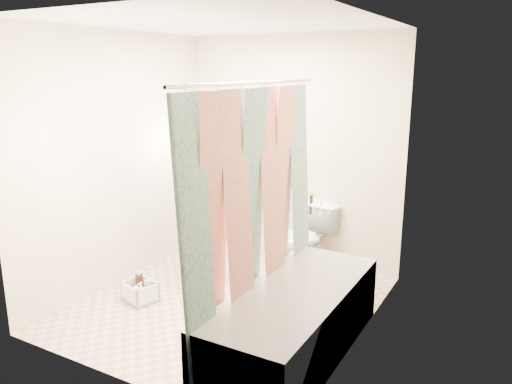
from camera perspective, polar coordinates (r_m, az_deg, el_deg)
The scene contains 14 objects.
floor at distance 4.58m, azimuth -3.29°, elevation -12.63°, with size 2.60×2.60×0.00m, color tan.
ceiling at distance 4.12m, azimuth -3.77°, elevation 18.82°, with size 2.40×2.60×0.02m, color silver.
wall_back at distance 5.31m, azimuth 4.11°, elevation 4.69°, with size 2.40×0.02×2.40m, color beige.
wall_front at distance 3.21m, azimuth -16.17°, elevation -1.92°, with size 2.40×0.02×2.40m, color beige.
wall_left at distance 4.93m, azimuth -15.35°, elevation 3.53°, with size 0.02×2.60×2.40m, color beige.
wall_right at distance 3.69m, azimuth 12.36°, elevation 0.36°, with size 0.02×2.60×2.40m, color beige.
bathtub at distance 3.76m, azimuth 4.36°, elevation -14.30°, with size 0.70×1.75×0.50m.
curtain_rod at distance 3.47m, azimuth -0.18°, elevation 12.35°, with size 0.02×0.02×1.90m, color silver.
shower_curtain at distance 3.62m, azimuth -0.17°, elevation -2.55°, with size 0.06×1.75×1.80m, color white.
toilet at distance 5.12m, azimuth 5.50°, elevation -5.45°, with size 0.40×0.70×0.71m, color white.
tank_lid at distance 5.02m, azimuth 4.67°, elevation -5.09°, with size 0.44×0.19×0.03m, color silver.
tank_internals at distance 5.18m, azimuth 6.62°, elevation -1.26°, with size 0.17×0.08×0.23m.
plumber at distance 4.74m, azimuth -5.69°, elevation -0.24°, with size 0.65×0.43×1.78m, color #0E148E.
cleaning_caddy at distance 4.71m, azimuth -13.08°, elevation -11.13°, with size 0.35×0.31×0.22m.
Camera 1 is at (2.23, -3.45, 2.04)m, focal length 35.00 mm.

